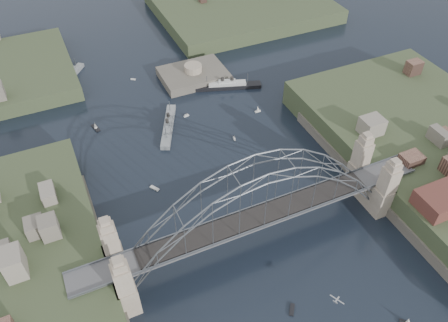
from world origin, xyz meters
TOP-DOWN VIEW (x-y plane):
  - ground at (0.00, 0.00)m, footprint 500.00×500.00m
  - bridge at (0.00, 0.00)m, footprint 84.00×13.80m
  - shore_east at (57.32, 0.00)m, footprint 50.50×90.00m
  - headland_ne at (50.00, 110.00)m, footprint 70.00×55.00m
  - fort_island at (12.00, 70.00)m, footprint 22.00×16.00m
  - naval_cruiser_near at (-4.87, 47.85)m, footprint 10.92×19.45m
  - naval_cruiser_far at (-26.84, 87.89)m, footprint 11.96×14.44m
  - ocean_liner at (20.25, 60.05)m, footprint 22.60×10.18m
  - aeroplane at (5.35, -23.31)m, footprint 1.78×2.92m
  - small_boat_a at (-16.53, 25.50)m, footprint 2.17×2.72m
  - small_boat_b at (10.96, 34.89)m, footprint 0.84×1.73m
  - small_boat_c at (-1.39, -18.92)m, footprint 2.35×2.68m
  - small_boat_d at (23.45, 43.91)m, footprint 1.92×1.04m
  - small_boat_e at (-24.98, 56.75)m, footprint 2.08×4.10m
  - small_boat_f at (2.08, 51.01)m, footprint 1.79×0.82m
  - small_boat_g at (18.10, -31.05)m, footprint 2.73×2.83m
  - small_boat_h at (-7.31, 78.00)m, footprint 1.73×1.48m
  - small_boat_i at (35.54, 17.71)m, footprint 2.12×2.77m

SIDE VIEW (x-z plane):
  - fort_island at x=12.00m, z-range -5.04..4.36m
  - ground at x=0.00m, z-range 0.00..0.00m
  - small_boat_a at x=-16.53m, z-range -0.08..0.38m
  - small_boat_c at x=-1.39m, z-range -0.08..0.38m
  - small_boat_h at x=-7.31m, z-range -0.08..0.38m
  - small_boat_i at x=35.54m, z-range -0.08..0.38m
  - small_boat_f at x=2.08m, z-range -0.42..1.01m
  - small_boat_b at x=10.96m, z-range -0.42..1.01m
  - small_boat_e at x=-24.98m, z-range -0.57..1.80m
  - headland_ne at x=50.00m, z-range -4.00..5.50m
  - small_boat_g at x=18.10m, z-range -0.43..1.95m
  - ocean_liner at x=20.25m, z-range -1.93..3.67m
  - naval_cruiser_far at x=-26.84m, z-range -1.92..3.66m
  - naval_cruiser_near at x=-4.87m, z-range -2.09..3.97m
  - small_boat_d at x=23.45m, z-range -0.23..2.15m
  - shore_east at x=57.32m, z-range -4.03..7.97m
  - aeroplane at x=5.35m, z-range 5.90..6.36m
  - bridge at x=0.00m, z-range 0.02..24.62m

